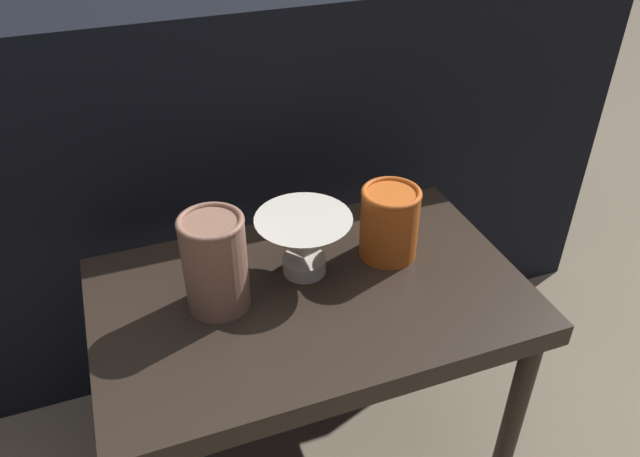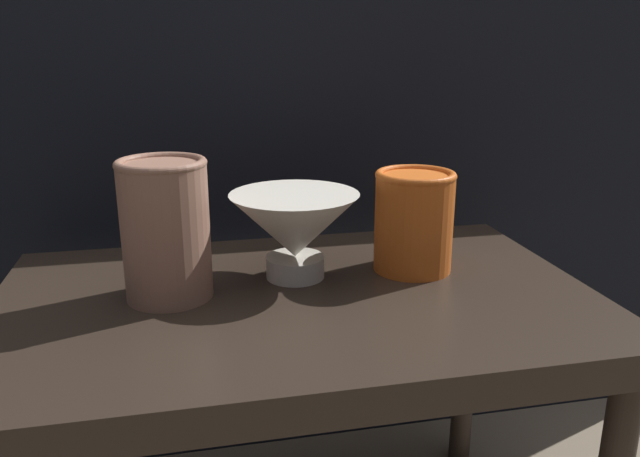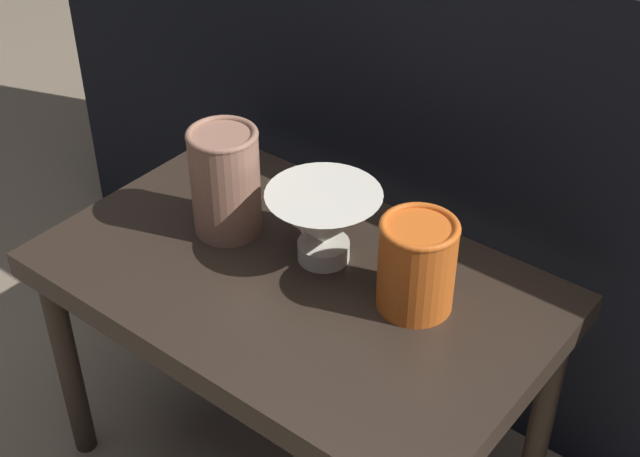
# 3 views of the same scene
# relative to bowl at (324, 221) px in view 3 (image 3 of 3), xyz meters

# --- Properties ---
(table) EXTENTS (0.71, 0.44, 0.42)m
(table) POSITION_rel_bowl_xyz_m (-0.01, -0.05, -0.11)
(table) COLOR #2D231C
(table) RESTS_ON ground_plane
(couch_backdrop) EXTENTS (1.66, 0.50, 0.79)m
(couch_backdrop) POSITION_rel_bowl_xyz_m (-0.01, 0.49, -0.09)
(couch_backdrop) COLOR black
(couch_backdrop) RESTS_ON ground_plane
(bowl) EXTENTS (0.16, 0.16, 0.11)m
(bowl) POSITION_rel_bowl_xyz_m (0.00, 0.00, 0.00)
(bowl) COLOR silver
(bowl) RESTS_ON table
(vase_textured_left) EXTENTS (0.10, 0.10, 0.16)m
(vase_textured_left) POSITION_rel_bowl_xyz_m (-0.15, -0.03, 0.02)
(vase_textured_left) COLOR #996B56
(vase_textured_left) RESTS_ON table
(vase_colorful_right) EXTENTS (0.10, 0.10, 0.13)m
(vase_colorful_right) POSITION_rel_bowl_xyz_m (0.16, -0.00, 0.00)
(vase_colorful_right) COLOR orange
(vase_colorful_right) RESTS_ON table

